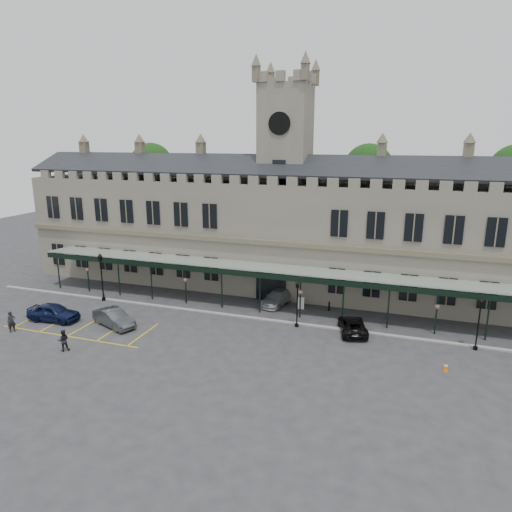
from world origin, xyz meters
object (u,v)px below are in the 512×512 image
(lamp_post_right, at_px, (479,319))
(traffic_cone, at_px, (446,367))
(lamp_post_left, at_px, (101,273))
(person_b, at_px, (63,340))
(sign_board, at_px, (300,303))
(station_building, at_px, (284,231))
(car_left_a, at_px, (54,312))
(car_van, at_px, (353,325))
(clock_tower, at_px, (285,171))
(car_left_b, at_px, (114,318))
(lamp_post_mid, at_px, (297,300))
(car_taxi, at_px, (278,297))
(person_a, at_px, (11,322))

(lamp_post_right, distance_m, traffic_cone, 5.65)
(lamp_post_left, xyz_separation_m, person_b, (4.35, -10.93, -2.16))
(lamp_post_right, height_order, sign_board, lamp_post_right)
(station_building, relative_size, car_left_a, 12.27)
(station_building, xyz_separation_m, car_van, (9.17, -10.63, -5.82))
(clock_tower, height_order, car_left_b, clock_tower)
(lamp_post_mid, distance_m, sign_board, 4.88)
(clock_tower, bearing_deg, car_left_b, -125.43)
(clock_tower, relative_size, lamp_post_right, 5.57)
(car_taxi, xyz_separation_m, person_b, (-13.30, -15.70, 0.17))
(car_left_a, relative_size, person_a, 2.59)
(clock_tower, height_order, lamp_post_left, clock_tower)
(clock_tower, xyz_separation_m, car_left_b, (-11.50, -16.16, -12.33))
(station_building, xyz_separation_m, lamp_post_mid, (4.24, -10.98, -3.88))
(car_left_b, bearing_deg, clock_tower, -13.08)
(lamp_post_right, distance_m, car_van, 10.02)
(lamp_post_right, height_order, traffic_cone, lamp_post_right)
(clock_tower, xyz_separation_m, lamp_post_right, (18.99, -11.03, -10.47))
(traffic_cone, bearing_deg, car_van, 146.68)
(lamp_post_left, height_order, car_left_a, lamp_post_left)
(car_taxi, height_order, person_b, person_b)
(car_left_b, bearing_deg, station_building, -13.23)
(lamp_post_right, xyz_separation_m, car_van, (-9.82, 0.31, -1.99))
(clock_tower, xyz_separation_m, person_a, (-19.20, -20.15, -12.17))
(sign_board, bearing_deg, lamp_post_right, -25.83)
(lamp_post_right, bearing_deg, car_left_b, -170.44)
(sign_board, height_order, car_left_b, car_left_b)
(lamp_post_left, distance_m, person_a, 9.94)
(lamp_post_left, xyz_separation_m, traffic_cone, (33.15, -4.77, -2.74))
(lamp_post_mid, distance_m, car_van, 5.31)
(clock_tower, distance_m, lamp_post_mid, 15.85)
(lamp_post_right, distance_m, car_taxi, 18.78)
(car_left_a, bearing_deg, lamp_post_mid, -78.50)
(lamp_post_left, height_order, car_van, lamp_post_left)
(car_van, bearing_deg, traffic_cone, 131.64)
(traffic_cone, height_order, sign_board, sign_board)
(clock_tower, height_order, traffic_cone, clock_tower)
(station_building, height_order, lamp_post_right, station_building)
(lamp_post_right, height_order, person_a, lamp_post_right)
(person_a, distance_m, person_b, 7.07)
(car_taxi, bearing_deg, traffic_cone, -18.76)
(lamp_post_right, bearing_deg, lamp_post_left, 179.58)
(person_a, xyz_separation_m, person_b, (6.90, -1.55, -0.05))
(lamp_post_left, bearing_deg, lamp_post_mid, -0.81)
(station_building, height_order, sign_board, station_building)
(person_b, bearing_deg, car_left_b, -137.38)
(car_left_a, distance_m, car_left_b, 6.13)
(station_building, relative_size, car_left_b, 12.73)
(car_left_b, xyz_separation_m, car_van, (20.67, 5.45, -0.13))
(car_left_a, xyz_separation_m, person_b, (5.28, -4.80, 0.06))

